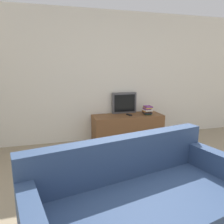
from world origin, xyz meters
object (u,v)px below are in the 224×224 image
Objects in this scene: book_stack at (147,110)px; remote_on_stand at (129,115)px; couch at (141,209)px; tv_stand at (128,128)px; television at (124,103)px.

book_stack reaches higher than remote_on_stand.
tv_stand is at bearing 60.65° from couch.
remote_on_stand is at bearing 60.09° from couch.
tv_stand is 8.64× the size of remote_on_stand.
remote_on_stand is at bearing -85.48° from television.
television is 0.51m from book_stack.
book_stack is 0.40m from remote_on_stand.
remote_on_stand is (0.02, -0.25, -0.21)m from television.
remote_on_stand is (0.01, -0.04, 0.29)m from tv_stand.
tv_stand is 0.55m from book_stack.
book_stack is at bearing 52.19° from couch.
television is 0.33m from remote_on_stand.
television is at bearing 94.52° from remote_on_stand.
television is 3.18× the size of remote_on_stand.
television is at bearing 148.43° from book_stack.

